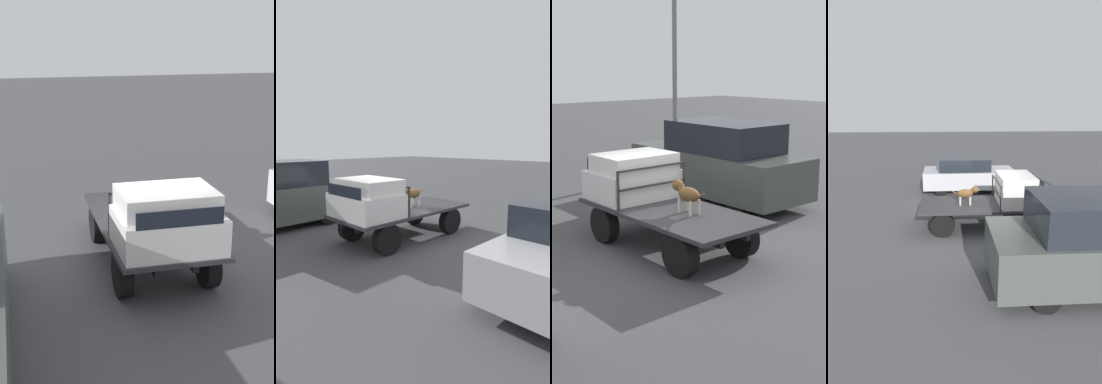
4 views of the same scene
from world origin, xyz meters
TOP-DOWN VIEW (x-y plane):
  - ground_plane at (0.00, 0.00)m, footprint 80.00×80.00m
  - flatbed_truck at (0.00, 0.00)m, footprint 4.00×1.83m
  - truck_cab at (1.26, 0.00)m, footprint 1.32×1.71m
  - truck_headboard at (0.56, 0.00)m, footprint 0.04×1.71m
  - dog at (-0.41, -0.08)m, footprint 0.93×0.28m

SIDE VIEW (x-z plane):
  - ground_plane at x=0.00m, z-range 0.00..0.00m
  - flatbed_truck at x=0.00m, z-range 0.18..1.01m
  - dog at x=-0.41m, z-range 0.90..1.55m
  - truck_cab at x=1.26m, z-range 0.80..1.78m
  - truck_headboard at x=0.56m, z-range 0.96..1.75m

